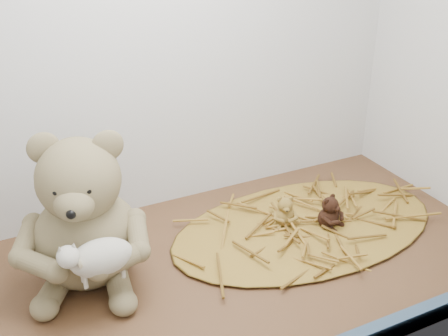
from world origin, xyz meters
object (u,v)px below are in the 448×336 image
main_teddy (83,210)px  toy_lamb (101,257)px  mini_teddy_tan (285,209)px  mini_teddy_brown (329,210)px

main_teddy → toy_lamb: (-0.00, -10.84, -3.42)cm
main_teddy → mini_teddy_tan: bearing=19.4°
mini_teddy_tan → mini_teddy_brown: 9.48cm
main_teddy → mini_teddy_brown: (50.62, -6.25, -10.23)cm
main_teddy → toy_lamb: 11.37cm
mini_teddy_brown → main_teddy: bearing=147.4°
main_teddy → mini_teddy_tan: (42.53, -1.31, -10.53)cm
toy_lamb → mini_teddy_brown: size_ratio=1.91×
main_teddy → mini_teddy_tan: size_ratio=4.46×
main_teddy → toy_lamb: main_teddy is taller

